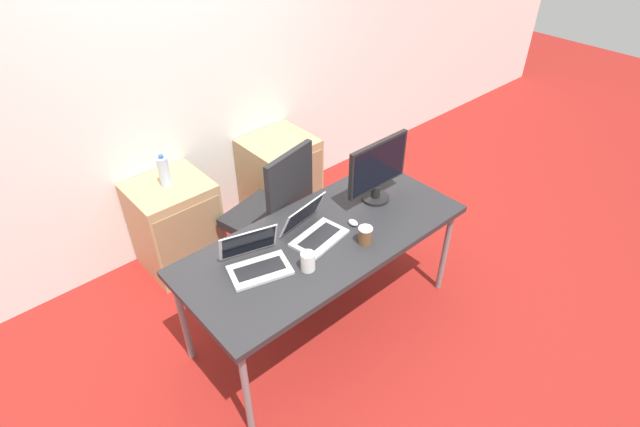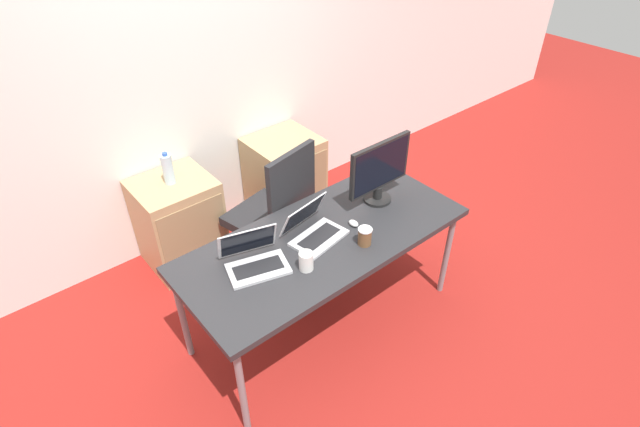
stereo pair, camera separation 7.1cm
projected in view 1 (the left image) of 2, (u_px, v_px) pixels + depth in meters
The scene contains 13 objects.
ground_plane at pixel (324, 319), 3.44m from camera, with size 14.00×14.00×0.00m, color maroon.
wall_back at pixel (187, 77), 3.53m from camera, with size 10.00×0.05×2.60m.
desk at pixel (324, 242), 3.02m from camera, with size 1.80×0.78×0.74m.
office_chair at pixel (272, 226), 3.61m from camera, with size 0.57×0.61×1.08m.
cabinet_left at pixel (176, 225), 3.70m from camera, with size 0.54×0.50×0.71m.
cabinet_right at pixel (280, 177), 4.22m from camera, with size 0.54×0.50×0.71m.
water_bottle at pixel (164, 171), 3.43m from camera, with size 0.08×0.08×0.24m.
laptop_left at pixel (314, 230), 2.97m from camera, with size 0.36×0.34×0.21m.
laptop_right at pixel (256, 261), 2.75m from camera, with size 0.38×0.35×0.21m.
monitor at pixel (378, 170), 3.17m from camera, with size 0.49×0.18×0.43m.
mouse at pixel (353, 223), 3.08m from camera, with size 0.05×0.07×0.03m.
coffee_cup_white at pixel (308, 261), 2.73m from camera, with size 0.08×0.08×0.11m.
coffee_cup_brown at pixel (365, 235), 2.91m from camera, with size 0.08×0.08×0.11m.
Camera 1 is at (-1.55, -1.71, 2.65)m, focal length 28.00 mm.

